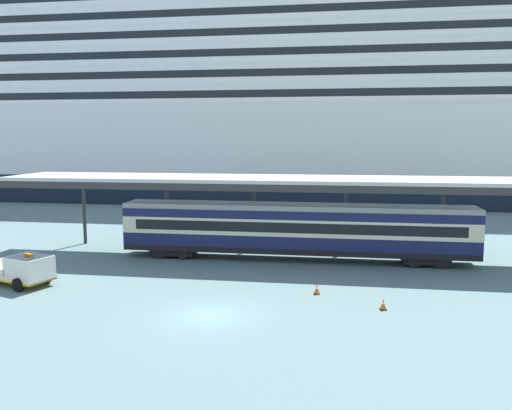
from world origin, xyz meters
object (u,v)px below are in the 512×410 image
Objects in this scene: train_carriage at (296,229)px; traffic_cone_near at (317,289)px; cruise_ship at (332,103)px; service_truck at (19,269)px; traffic_cone_mid at (383,304)px.

train_carriage is 42.67× the size of traffic_cone_near.
cruise_ship is 50.23m from traffic_cone_near.
train_carriage reaches higher than service_truck.
cruise_ship is 52.47m from traffic_cone_mid.
cruise_ship is 53.98m from service_truck.
traffic_cone_mid is (3.31, -50.56, -13.63)m from cruise_ship.
train_carriage is at bearing -92.93° from cruise_ship.
train_carriage is 8.64m from traffic_cone_near.
train_carriage is (-2.05, -40.14, -11.61)m from cruise_ship.
train_carriage is 18.49m from service_truck.
service_truck is (-18.14, -49.17, -12.93)m from cruise_ship.
cruise_ship reaches higher than traffic_cone_near.
service_truck is (-16.08, -9.03, -1.33)m from train_carriage.
train_carriage reaches higher than traffic_cone_mid.
traffic_cone_near and traffic_cone_mid have the same top height.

